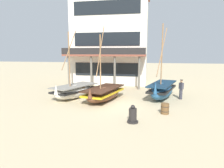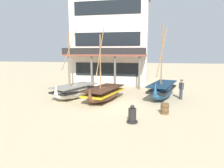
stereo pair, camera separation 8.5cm
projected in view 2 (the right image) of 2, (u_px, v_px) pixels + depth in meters
name	position (u px, v px, depth m)	size (l,w,h in m)	color
ground_plane	(110.00, 104.00, 15.56)	(120.00, 120.00, 0.00)	tan
fishing_boat_near_left	(75.00, 91.00, 17.48)	(3.25, 4.82, 5.79)	silver
fishing_boat_centre_large	(162.00, 90.00, 17.23)	(2.84, 5.04, 6.24)	#23517A
fishing_boat_far_right	(104.00, 93.00, 16.48)	(2.90, 4.96, 6.03)	brown
fisherman_by_hull	(181.00, 90.00, 16.89)	(0.39, 0.42, 1.68)	#33333D
capstan_winch	(132.00, 116.00, 11.34)	(0.64, 0.64, 1.04)	black
wooden_barrel	(165.00, 109.00, 12.94)	(0.56, 0.56, 0.70)	brown
harbor_building_main	(111.00, 41.00, 25.71)	(9.63, 7.51, 10.89)	silver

